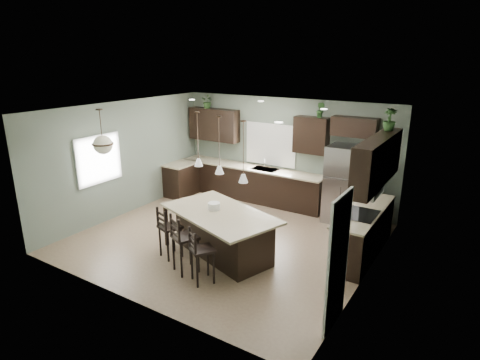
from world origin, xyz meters
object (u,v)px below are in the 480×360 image
object	(u,v)px
bar_stool_left	(170,232)
plant_back_left	(208,101)
bar_stool_center	(185,243)
kitchen_island	(220,234)
refrigerator	(346,185)
serving_dish	(214,206)
bar_stool_right	(202,255)

from	to	relation	value
bar_stool_left	plant_back_left	distance (m)	4.72
bar_stool_center	kitchen_island	bearing A→B (deg)	102.31
refrigerator	bar_stool_left	bearing A→B (deg)	-123.01
serving_dish	bar_stool_left	size ratio (longest dim) A/B	0.23
refrigerator	bar_stool_right	distance (m)	4.16
bar_stool_right	kitchen_island	bearing A→B (deg)	140.18
refrigerator	bar_stool_center	world-z (taller)	refrigerator
kitchen_island	refrigerator	bearing A→B (deg)	81.83
refrigerator	plant_back_left	distance (m)	4.51
plant_back_left	bar_stool_left	bearing A→B (deg)	-63.82
serving_dish	bar_stool_center	size ratio (longest dim) A/B	0.21
refrigerator	serving_dish	distance (m)	3.39
serving_dish	plant_back_left	distance (m)	4.35
plant_back_left	bar_stool_center	bearing A→B (deg)	-58.70
serving_dish	bar_stool_center	xyz separation A→B (m)	(0.00, -0.90, -0.43)
kitchen_island	bar_stool_center	xyz separation A→B (m)	(-0.19, -0.84, 0.10)
bar_stool_left	bar_stool_center	distance (m)	0.68
bar_stool_left	bar_stool_center	bearing A→B (deg)	-5.90
bar_stool_right	refrigerator	bearing A→B (deg)	106.28
kitchen_island	bar_stool_left	xyz separation A→B (m)	(-0.80, -0.55, 0.06)
bar_stool_center	plant_back_left	size ratio (longest dim) A/B	2.92
refrigerator	bar_stool_right	xyz separation A→B (m)	(-1.21, -3.96, -0.41)
bar_stool_right	bar_stool_center	bearing A→B (deg)	-161.13
kitchen_island	bar_stool_left	size ratio (longest dim) A/B	2.23
refrigerator	bar_stool_left	xyz separation A→B (m)	(-2.31, -3.56, -0.40)
refrigerator	kitchen_island	xyz separation A→B (m)	(-1.51, -3.00, -0.46)
refrigerator	kitchen_island	size ratio (longest dim) A/B	0.79
kitchen_island	bar_stool_right	size ratio (longest dim) A/B	2.28
plant_back_left	serving_dish	bearing A→B (deg)	-52.08
kitchen_island	serving_dish	distance (m)	0.57
kitchen_island	bar_stool_center	distance (m)	0.86
kitchen_island	bar_stool_right	distance (m)	1.00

